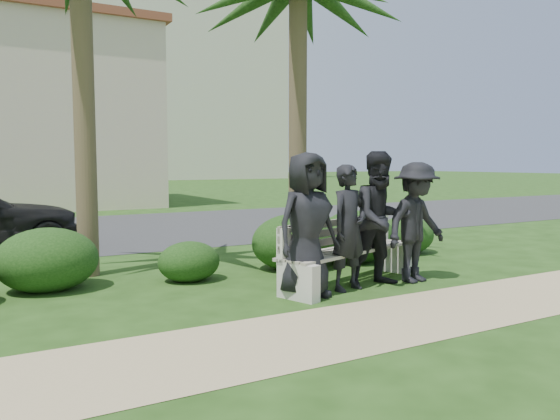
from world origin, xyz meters
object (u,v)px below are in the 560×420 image
at_px(park_bench, 351,256).
at_px(man_c, 381,219).
at_px(man_d, 416,222).
at_px(man_b, 349,228).
at_px(man_a, 307,225).

distance_m(park_bench, man_c, 0.69).
height_order(man_c, man_d, man_c).
bearing_deg(man_c, park_bench, 145.14).
relative_size(man_b, man_c, 0.90).
bearing_deg(man_b, man_c, -11.16).
distance_m(man_b, man_d, 1.16).
relative_size(man_a, man_c, 0.99).
bearing_deg(man_b, man_d, -16.13).
bearing_deg(man_a, man_d, -8.22).
relative_size(park_bench, man_c, 1.44).
bearing_deg(man_d, man_c, 163.36).
bearing_deg(man_d, man_b, 168.16).
distance_m(man_a, man_b, 0.72).
relative_size(park_bench, man_d, 1.57).
bearing_deg(man_b, man_a, 171.35).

